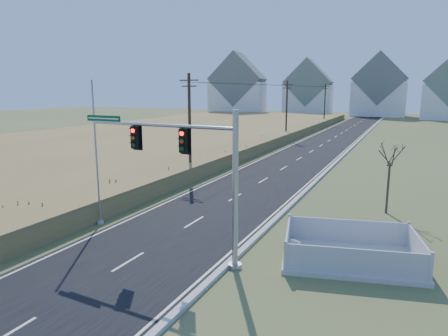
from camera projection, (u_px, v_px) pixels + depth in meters
ground at (154, 247)px, 19.53m from camera, size 260.00×260.00×0.00m
road at (334, 138)px, 64.04m from camera, size 8.00×180.00×0.06m
curb at (361, 139)px, 62.31m from camera, size 0.30×180.00×0.18m
reed_marsh at (173, 133)px, 64.94m from camera, size 38.00×110.00×1.30m
utility_pole_near at (190, 124)px, 34.68m from camera, size 1.80×0.26×9.00m
utility_pole_mid at (287, 109)px, 61.38m from camera, size 1.80×0.26×9.00m
utility_pole_far at (325, 104)px, 88.08m from camera, size 1.80×0.26×9.00m
condo_nw at (238, 90)px, 122.78m from camera, size 17.69×13.38×19.05m
condo_nnw at (308, 92)px, 121.78m from camera, size 14.93×11.17×17.03m
condo_n at (379, 90)px, 116.94m from camera, size 15.27×10.20×18.54m
traffic_signal_mast at (197, 169)px, 17.31m from camera, size 8.53×0.80×6.80m
fence_enclosure at (350, 255)px, 17.90m from camera, size 6.66×5.28×1.34m
open_sign at (295, 247)px, 18.56m from camera, size 0.54×0.24×0.69m
flagpole at (97, 169)px, 22.36m from camera, size 0.37×0.37×8.12m
bare_tree at (391, 153)px, 24.28m from camera, size 1.77×1.77×4.70m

